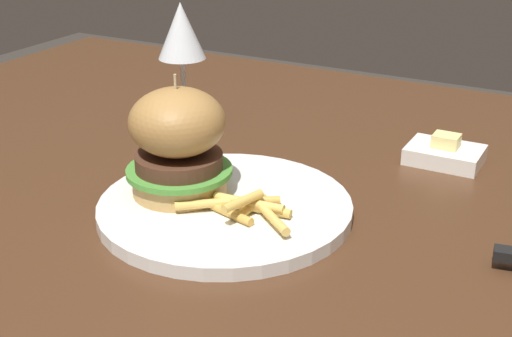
% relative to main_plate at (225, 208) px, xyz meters
% --- Properties ---
extents(dining_table, '(1.28, 0.94, 0.74)m').
position_rel_main_plate_xyz_m(dining_table, '(-0.02, 0.09, -0.09)').
color(dining_table, '#472B19').
rests_on(dining_table, ground).
extents(main_plate, '(0.26, 0.26, 0.01)m').
position_rel_main_plate_xyz_m(main_plate, '(0.00, 0.00, 0.00)').
color(main_plate, white).
rests_on(main_plate, dining_table).
extents(burger_sandwich, '(0.11, 0.11, 0.13)m').
position_rel_main_plate_xyz_m(burger_sandwich, '(-0.05, -0.00, 0.06)').
color(burger_sandwich, tan).
rests_on(burger_sandwich, main_plate).
extents(fries_pile, '(0.13, 0.07, 0.02)m').
position_rel_main_plate_xyz_m(fries_pile, '(0.03, -0.02, 0.02)').
color(fries_pile, gold).
rests_on(fries_pile, main_plate).
extents(wine_glass, '(0.07, 0.07, 0.17)m').
position_rel_main_plate_xyz_m(wine_glass, '(-0.20, 0.22, 0.11)').
color(wine_glass, silver).
rests_on(wine_glass, dining_table).
extents(butter_dish, '(0.09, 0.06, 0.04)m').
position_rel_main_plate_xyz_m(butter_dish, '(0.16, 0.24, 0.00)').
color(butter_dish, white).
rests_on(butter_dish, dining_table).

